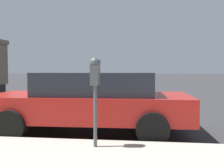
{
  "coord_description": "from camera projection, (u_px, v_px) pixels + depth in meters",
  "views": [
    {
      "loc": [
        -6.94,
        -1.41,
        1.42
      ],
      "look_at": [
        -2.42,
        -0.85,
        1.18
      ],
      "focal_mm": 42.0,
      "sensor_mm": 36.0,
      "label": 1
    }
  ],
  "objects": [
    {
      "name": "car_red",
      "position": [
        91.0,
        100.0,
        5.99
      ],
      "size": [
        2.21,
        4.57,
        1.37
      ],
      "rotation": [
        0.0,
        0.0,
        0.03
      ],
      "color": "#B21E19",
      "rests_on": "ground_plane"
    },
    {
      "name": "ground_plane",
      "position": [
        92.0,
        123.0,
        7.12
      ],
      "size": [
        220.0,
        220.0,
        0.0
      ],
      "primitive_type": "plane",
      "color": "#333335"
    },
    {
      "name": "parking_meter",
      "position": [
        95.0,
        79.0,
        4.37
      ],
      "size": [
        0.21,
        0.19,
        1.51
      ],
      "color": "#4C5156",
      "rests_on": "sidewalk"
    }
  ]
}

